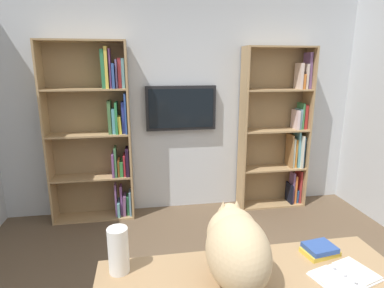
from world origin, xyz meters
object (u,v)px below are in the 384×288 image
at_px(wall_mounted_tv, 181,108).
at_px(open_binder, 345,276).
at_px(desk_book_stack, 320,250).
at_px(paper_towel_roll, 118,250).
at_px(bookshelf_right, 99,133).
at_px(cat, 236,246).
at_px(bookshelf_left, 281,131).

relative_size(wall_mounted_tv, open_binder, 2.26).
bearing_deg(desk_book_stack, paper_towel_roll, -1.44).
xyz_separation_m(bookshelf_right, open_binder, (-1.52, 2.43, -0.31)).
relative_size(wall_mounted_tv, cat, 1.50).
height_order(bookshelf_left, paper_towel_roll, bookshelf_left).
height_order(cat, paper_towel_roll, cat).
distance_m(bookshelf_right, wall_mounted_tv, 1.01).
height_order(bookshelf_right, cat, bookshelf_right).
height_order(wall_mounted_tv, desk_book_stack, wall_mounted_tv).
relative_size(cat, desk_book_stack, 2.61).
height_order(paper_towel_roll, desk_book_stack, paper_towel_roll).
xyz_separation_m(bookshelf_right, wall_mounted_tv, (-0.97, -0.08, 0.25)).
distance_m(bookshelf_left, desk_book_stack, 2.35).
bearing_deg(cat, bookshelf_right, -68.38).
height_order(bookshelf_right, desk_book_stack, bookshelf_right).
distance_m(cat, desk_book_stack, 0.61).
bearing_deg(paper_towel_roll, bookshelf_right, -81.24).
bearing_deg(wall_mounted_tv, open_binder, 102.26).
height_order(bookshelf_right, wall_mounted_tv, bookshelf_right).
xyz_separation_m(cat, desk_book_stack, (-0.57, -0.15, -0.17)).
distance_m(open_binder, paper_towel_roll, 1.21).
height_order(bookshelf_left, bookshelf_right, bookshelf_right).
distance_m(paper_towel_roll, desk_book_stack, 1.17).
bearing_deg(cat, bookshelf_left, -119.25).
bearing_deg(cat, paper_towel_roll, -16.29).
bearing_deg(bookshelf_right, wall_mounted_tv, -175.30).
distance_m(bookshelf_right, paper_towel_roll, 2.21).
bearing_deg(open_binder, desk_book_stack, -85.72).
bearing_deg(paper_towel_roll, desk_book_stack, 178.56).
bearing_deg(open_binder, cat, -7.08).
bearing_deg(paper_towel_roll, open_binder, 168.19).
xyz_separation_m(open_binder, paper_towel_roll, (1.18, -0.25, 0.12)).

